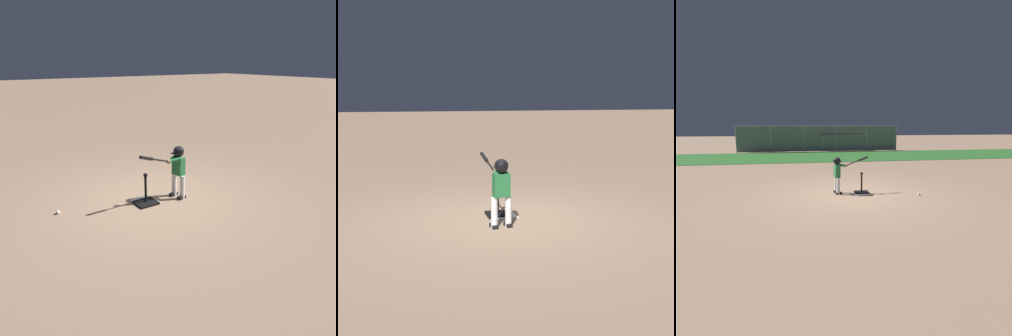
# 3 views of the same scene
# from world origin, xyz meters

# --- Properties ---
(ground_plane) EXTENTS (90.00, 90.00, 0.00)m
(ground_plane) POSITION_xyz_m (0.00, 0.00, 0.00)
(ground_plane) COLOR #93755B
(home_plate) EXTENTS (0.46, 0.46, 0.02)m
(home_plate) POSITION_xyz_m (0.27, -0.02, 0.01)
(home_plate) COLOR white
(home_plate) RESTS_ON ground_plane
(batting_tee) EXTENTS (0.42, 0.38, 0.63)m
(batting_tee) POSITION_xyz_m (0.29, 0.06, 0.09)
(batting_tee) COLOR black
(batting_tee) RESTS_ON ground_plane
(batter_child) EXTENTS (1.08, 0.36, 1.09)m
(batter_child) POSITION_xyz_m (-0.39, 0.15, 0.69)
(batter_child) COLOR silver
(batter_child) RESTS_ON ground_plane
(baseball) EXTENTS (0.07, 0.07, 0.07)m
(baseball) POSITION_xyz_m (1.87, -0.46, 0.04)
(baseball) COLOR white
(baseball) RESTS_ON ground_plane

